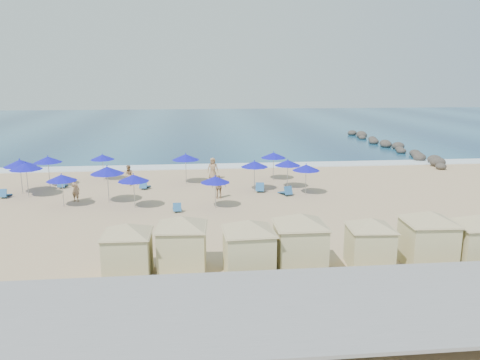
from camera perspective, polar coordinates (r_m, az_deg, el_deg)
name	(u,v)px	position (r m, az deg, el deg)	size (l,w,h in m)	color
ground	(192,213)	(30.22, -5.92, -4.03)	(160.00, 160.00, 0.00)	tan
ocean	(191,125)	(84.40, -6.04, 6.70)	(160.00, 80.00, 0.06)	navy
surf_line	(191,167)	(45.28, -5.98, 1.62)	(160.00, 2.50, 0.08)	white
seawall	(192,303)	(17.40, -5.82, -14.71)	(160.00, 6.10, 1.22)	gray
rock_jetty	(390,146)	(59.51, 17.84, 4.03)	(2.56, 26.66, 0.96)	#2F2A27
trash_bin	(167,239)	(24.52, -8.90, -7.08)	(0.84, 0.84, 0.84)	black
cabana_0	(127,243)	(21.00, -13.57, -7.48)	(4.25, 4.25, 2.67)	beige
cabana_1	(182,236)	(21.13, -7.09, -6.83)	(4.49, 4.49, 2.82)	beige
cabana_2	(249,241)	(20.47, 1.06, -7.40)	(4.49, 4.49, 2.82)	beige
cabana_3	(300,234)	(21.20, 7.34, -6.61)	(4.67, 4.67, 2.93)	beige
cabana_4	(370,236)	(22.21, 15.57, -6.61)	(4.11, 4.11, 2.59)	beige
cabana_5	(428,231)	(23.22, 21.99, -5.80)	(4.59, 4.59, 2.88)	beige
cabana_6	(476,233)	(24.13, 26.81, -5.84)	(4.30, 4.30, 2.70)	beige
umbrella_0	(20,163)	(38.18, -25.27, 1.88)	(2.34, 2.34, 2.66)	#A5A8AD
umbrella_1	(26,166)	(36.88, -24.66, 1.55)	(2.30, 2.30, 2.62)	#A5A8AD
umbrella_2	(48,159)	(39.78, -22.38, 2.33)	(2.20, 2.20, 2.51)	#A5A8AD
umbrella_3	(62,178)	(33.23, -20.93, 0.26)	(2.02, 2.02, 2.29)	#A5A8AD
umbrella_4	(102,157)	(40.69, -16.42, 2.69)	(2.00, 2.00, 2.28)	#A5A8AD
umbrella_5	(107,170)	(33.21, -15.89, 1.15)	(2.33, 2.33, 2.65)	#A5A8AD
umbrella_6	(133,178)	(31.47, -12.86, 0.24)	(2.08, 2.08, 2.37)	#A5A8AD
umbrella_7	(186,157)	(38.08, -6.64, 2.79)	(2.21, 2.21, 2.52)	#A5A8AD
umbrella_8	(254,164)	(35.46, 1.78, 1.95)	(2.09, 2.09, 2.38)	#A5A8AD
umbrella_9	(273,155)	(39.29, 4.11, 3.03)	(2.13, 2.13, 2.43)	#A5A8AD
umbrella_10	(288,163)	(36.40, 5.84, 2.11)	(2.05, 2.05, 2.33)	#A5A8AD
umbrella_11	(306,168)	(34.63, 8.07, 1.51)	(2.05, 2.05, 2.34)	#A5A8AD
umbrella_12	(215,179)	(30.81, -3.05, 0.06)	(1.96, 1.96, 2.23)	#A5A8AD
beach_chair_0	(4,194)	(37.85, -26.79, -1.55)	(0.59, 1.29, 0.70)	#285E95
beach_chair_1	(62,185)	(39.32, -20.85, -0.52)	(0.66, 1.34, 0.72)	#285E95
beach_chair_2	(144,186)	(37.15, -11.57, -0.67)	(0.80, 1.40, 0.72)	#285E95
beach_chair_3	(177,208)	(30.64, -7.69, -3.40)	(0.61, 1.22, 0.65)	#285E95
beach_chair_4	(260,188)	(35.55, 2.44, -0.98)	(0.84, 1.49, 0.78)	#285E95
beach_chair_5	(286,192)	(34.65, 5.62, -1.42)	(0.96, 1.45, 0.74)	#285E95
beachgoer_0	(75,190)	(34.61, -19.42, -1.10)	(0.62, 0.40, 1.69)	#A27D5A
beachgoer_1	(129,175)	(38.43, -13.41, 0.56)	(0.80, 0.62, 1.65)	#A27D5A
beachgoer_2	(219,187)	(33.46, -2.58, -0.84)	(0.99, 0.41, 1.69)	#A27D5A
beachgoer_3	(213,169)	(39.57, -3.34, 1.39)	(0.91, 0.60, 1.87)	#A27D5A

